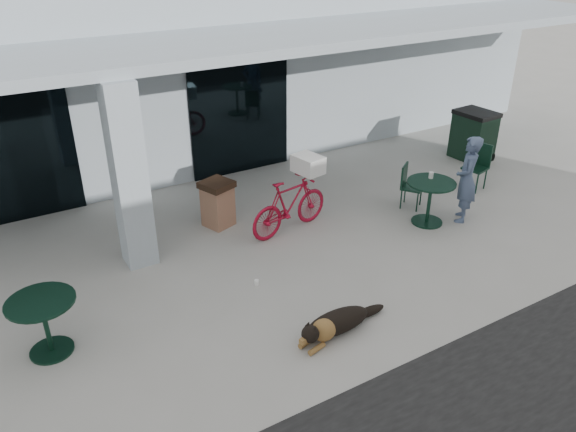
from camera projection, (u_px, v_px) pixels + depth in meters
ground at (284, 302)px, 8.59m from camera, size 80.00×80.00×0.00m
building at (111, 55)px, 14.03m from camera, size 22.00×7.00×4.50m
storefront_glass_right at (240, 115)px, 12.59m from camera, size 2.40×0.06×2.70m
column at (129, 177)px, 8.94m from camera, size 0.50×0.50×3.12m
overhang at (179, 48)px, 9.86m from camera, size 22.00×2.80×0.18m
bicycle at (290, 205)px, 10.36m from camera, size 1.83×0.82×1.07m
laundry_basket at (308, 164)px, 10.31m from camera, size 0.50×0.62×0.33m
dog at (338, 321)px, 7.88m from camera, size 1.23×0.65×0.39m
cup_near_dog at (257, 282)px, 8.99m from camera, size 0.07×0.07×0.09m
cafe_table_near at (46, 327)px, 7.41m from camera, size 1.13×1.13×0.83m
cafe_table_far at (429, 203)px, 10.70m from camera, size 1.16×1.16×0.86m
cafe_chair_far_a at (412, 187)px, 11.30m from camera, size 0.59×0.60×0.90m
cafe_chair_far_b at (475, 167)px, 12.07m from camera, size 0.59×0.56×1.00m
person at (467, 179)px, 10.63m from camera, size 0.73×0.72×1.70m
cup_on_table at (431, 175)px, 10.64m from camera, size 0.11×0.11×0.12m
trash_receptacle at (218, 204)px, 10.61m from camera, size 0.68×0.68×0.90m
wheeled_bin at (473, 135)px, 13.64m from camera, size 0.78×0.97×1.19m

